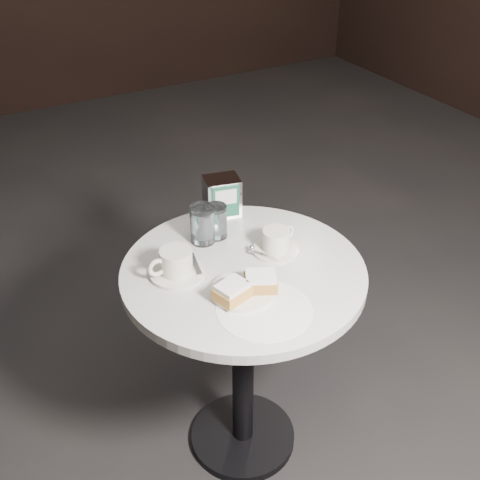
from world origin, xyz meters
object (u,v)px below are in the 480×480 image
(cafe_table, at_px, (243,321))
(water_glass_right, at_px, (216,222))
(beignet_plate, at_px, (245,288))
(napkin_dispenser, at_px, (222,196))
(coffee_cup_right, at_px, (276,242))
(water_glass_left, at_px, (202,225))
(coffee_cup_left, at_px, (176,264))

(cafe_table, bearing_deg, water_glass_right, 86.94)
(beignet_plate, distance_m, napkin_dispenser, 0.43)
(coffee_cup_right, xyz_separation_m, napkin_dispenser, (-0.04, 0.27, 0.03))
(coffee_cup_right, distance_m, water_glass_left, 0.23)
(cafe_table, xyz_separation_m, water_glass_right, (0.01, 0.19, 0.25))
(coffee_cup_left, relative_size, coffee_cup_right, 0.98)
(coffee_cup_right, bearing_deg, cafe_table, 176.87)
(water_glass_left, bearing_deg, beignet_plate, -93.31)
(water_glass_left, relative_size, napkin_dispenser, 0.93)
(coffee_cup_left, height_order, napkin_dispenser, napkin_dispenser)
(cafe_table, height_order, water_glass_left, water_glass_left)
(cafe_table, xyz_separation_m, water_glass_left, (-0.04, 0.18, 0.26))
(cafe_table, xyz_separation_m, coffee_cup_right, (0.13, 0.03, 0.23))
(water_glass_left, height_order, napkin_dispenser, napkin_dispenser)
(coffee_cup_left, relative_size, water_glass_left, 1.40)
(coffee_cup_left, bearing_deg, beignet_plate, -57.29)
(water_glass_left, relative_size, water_glass_right, 1.12)
(beignet_plate, relative_size, water_glass_right, 1.80)
(cafe_table, height_order, napkin_dispenser, napkin_dispenser)
(coffee_cup_left, distance_m, water_glass_left, 0.18)
(beignet_plate, xyz_separation_m, water_glass_left, (0.02, 0.29, 0.04))
(napkin_dispenser, bearing_deg, cafe_table, -94.32)
(beignet_plate, bearing_deg, water_glass_left, 86.69)
(water_glass_right, bearing_deg, coffee_cup_left, -147.35)
(coffee_cup_right, bearing_deg, napkin_dispenser, 82.45)
(beignet_plate, relative_size, water_glass_left, 1.61)
(coffee_cup_right, distance_m, water_glass_right, 0.20)
(beignet_plate, relative_size, coffee_cup_right, 1.12)
(cafe_table, relative_size, water_glass_left, 6.24)
(water_glass_left, xyz_separation_m, napkin_dispenser, (0.13, 0.11, 0.01))
(water_glass_left, bearing_deg, water_glass_right, 5.43)
(coffee_cup_left, distance_m, coffee_cup_right, 0.31)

